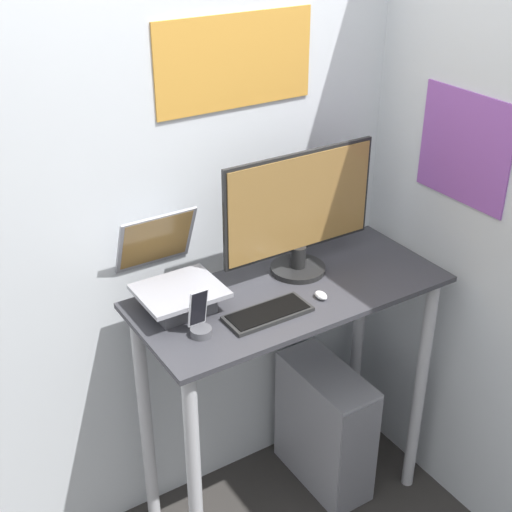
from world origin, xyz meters
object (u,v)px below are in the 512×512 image
(mouse, at_px, (321,295))
(cell_phone, at_px, (200,323))
(monitor, at_px, (299,215))
(keyboard, at_px, (268,313))
(computer_tower, at_px, (325,427))
(laptop, at_px, (175,286))

(mouse, relative_size, cell_phone, 0.33)
(monitor, height_order, mouse, monitor)
(keyboard, height_order, computer_tower, keyboard)
(laptop, distance_m, mouse, 0.51)
(monitor, relative_size, mouse, 11.18)
(monitor, height_order, computer_tower, monitor)
(keyboard, relative_size, mouse, 5.40)
(monitor, relative_size, computer_tower, 1.09)
(keyboard, bearing_deg, laptop, 136.03)
(cell_phone, bearing_deg, laptop, 86.13)
(mouse, relative_size, computer_tower, 0.10)
(keyboard, bearing_deg, monitor, 36.97)
(keyboard, distance_m, cell_phone, 0.25)
(computer_tower, bearing_deg, cell_phone, -170.27)
(cell_phone, bearing_deg, mouse, -3.75)
(monitor, xyz_separation_m, cell_phone, (-0.51, -0.17, -0.19))
(monitor, distance_m, keyboard, 0.40)
(mouse, bearing_deg, cell_phone, 176.25)
(laptop, relative_size, keyboard, 1.14)
(cell_phone, xyz_separation_m, computer_tower, (0.63, 0.11, -0.82))
(monitor, xyz_separation_m, mouse, (-0.04, -0.20, -0.22))
(monitor, bearing_deg, cell_phone, -161.08)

